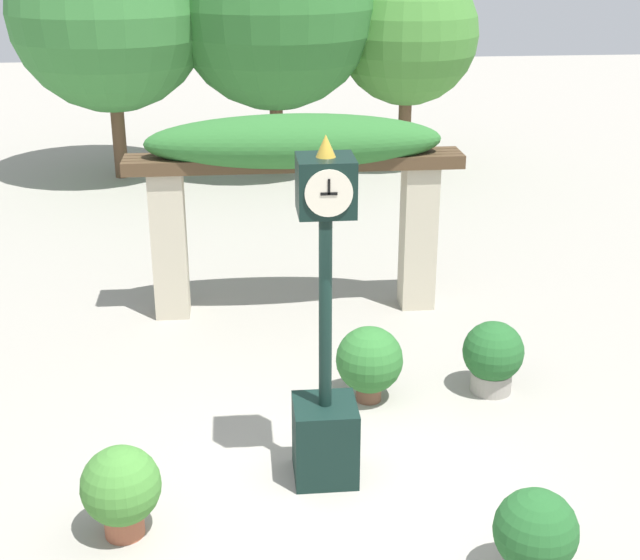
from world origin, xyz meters
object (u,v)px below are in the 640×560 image
object	(u,v)px
potted_plant_far_left	(369,361)
potted_plant_far_right	(535,534)
potted_plant_near_left	(121,488)
potted_plant_near_right	(493,355)
pedestal_clock	(325,361)

from	to	relation	value
potted_plant_far_left	potted_plant_far_right	size ratio (longest dim) A/B	1.05
potted_plant_near_left	potted_plant_near_right	bearing A→B (deg)	29.91
potted_plant_near_right	potted_plant_far_right	world-z (taller)	potted_plant_near_right
pedestal_clock	potted_plant_near_left	bearing A→B (deg)	-158.30
pedestal_clock	potted_plant_near_left	world-z (taller)	pedestal_clock
pedestal_clock	potted_plant_near_left	xyz separation A→B (m)	(-1.82, -0.72, -0.76)
potted_plant_near_left	potted_plant_near_right	xyz separation A→B (m)	(3.86, 2.22, -0.02)
potted_plant_near_right	potted_plant_far_right	size ratio (longest dim) A/B	1.01
potted_plant_far_right	potted_plant_near_right	bearing A→B (deg)	80.12
pedestal_clock	potted_plant_near_right	world-z (taller)	pedestal_clock
potted_plant_near_right	potted_plant_far_left	xyz separation A→B (m)	(-1.41, -0.07, 0.04)
potted_plant_near_right	potted_plant_far_left	bearing A→B (deg)	-176.98
pedestal_clock	potted_plant_far_right	distance (m)	2.36
pedestal_clock	potted_plant_far_left	distance (m)	1.73
potted_plant_near_left	potted_plant_near_right	world-z (taller)	same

